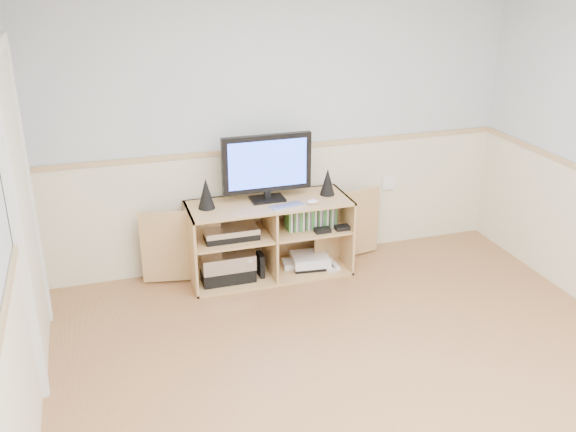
{
  "coord_description": "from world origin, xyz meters",
  "views": [
    {
      "loc": [
        -1.51,
        -2.71,
        2.54
      ],
      "look_at": [
        -0.28,
        1.2,
        0.84
      ],
      "focal_mm": 40.0,
      "sensor_mm": 36.0,
      "label": 1
    }
  ],
  "objects_px": {
    "monitor": "(267,165)",
    "game_consoles": "(309,261)",
    "media_cabinet": "(268,235)",
    "keyboard": "(287,206)"
  },
  "relations": [
    {
      "from": "keyboard",
      "to": "media_cabinet",
      "type": "bearing_deg",
      "value": 106.91
    },
    {
      "from": "game_consoles",
      "to": "monitor",
      "type": "bearing_deg",
      "value": 169.98
    },
    {
      "from": "monitor",
      "to": "keyboard",
      "type": "relative_size",
      "value": 2.66
    },
    {
      "from": "media_cabinet",
      "to": "keyboard",
      "type": "height_order",
      "value": "keyboard"
    },
    {
      "from": "monitor",
      "to": "keyboard",
      "type": "bearing_deg",
      "value": -59.93
    },
    {
      "from": "monitor",
      "to": "keyboard",
      "type": "xyz_separation_m",
      "value": [
        0.11,
        -0.19,
        -0.29
      ]
    },
    {
      "from": "media_cabinet",
      "to": "game_consoles",
      "type": "xyz_separation_m",
      "value": [
        0.34,
        -0.07,
        -0.26
      ]
    },
    {
      "from": "media_cabinet",
      "to": "keyboard",
      "type": "xyz_separation_m",
      "value": [
        0.11,
        -0.2,
        0.32
      ]
    },
    {
      "from": "monitor",
      "to": "game_consoles",
      "type": "relative_size",
      "value": 1.61
    },
    {
      "from": "media_cabinet",
      "to": "monitor",
      "type": "height_order",
      "value": "monitor"
    }
  ]
}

